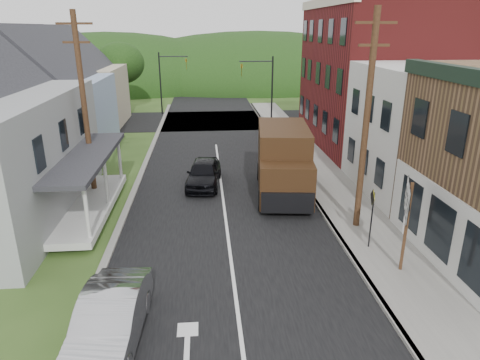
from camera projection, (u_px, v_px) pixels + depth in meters
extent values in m
plane|color=#2D4719|center=(233.00, 278.00, 14.87)|extent=(120.00, 120.00, 0.00)
cube|color=black|center=(221.00, 181.00, 24.26)|extent=(9.00, 90.00, 0.02)
cube|color=black|center=(213.00, 120.00, 40.21)|extent=(60.00, 9.00, 0.02)
cube|color=slate|center=(333.00, 189.00, 22.83)|extent=(2.80, 55.00, 0.15)
cube|color=slate|center=(308.00, 190.00, 22.72)|extent=(0.20, 55.00, 0.15)
cube|color=slate|center=(132.00, 196.00, 21.98)|extent=(0.30, 55.00, 0.12)
cube|color=silver|center=(444.00, 131.00, 21.73)|extent=(8.00, 7.00, 6.50)
cube|color=maroon|center=(376.00, 76.00, 30.06)|extent=(8.00, 12.00, 10.00)
cube|color=#9CAFD5|center=(54.00, 117.00, 29.09)|extent=(7.00, 8.00, 5.00)
cube|color=#BFAE94|center=(82.00, 97.00, 37.50)|extent=(7.00, 8.00, 5.00)
cylinder|color=#472D19|center=(366.00, 126.00, 17.10)|extent=(0.26, 0.26, 9.00)
cube|color=#472D19|center=(376.00, 22.00, 15.79)|extent=(1.60, 0.10, 0.10)
cube|color=#472D19|center=(374.00, 45.00, 16.06)|extent=(1.20, 0.10, 0.10)
cylinder|color=#472D19|center=(85.00, 111.00, 20.34)|extent=(0.26, 0.26, 9.00)
cube|color=#472D19|center=(74.00, 23.00, 19.03)|extent=(1.60, 0.10, 0.10)
cube|color=#472D19|center=(76.00, 42.00, 19.30)|extent=(1.20, 0.10, 0.10)
cylinder|color=black|center=(272.00, 93.00, 36.32)|extent=(0.14, 0.14, 6.00)
cylinder|color=black|center=(256.00, 61.00, 35.33)|extent=(2.80, 0.10, 0.10)
imported|color=olive|center=(242.00, 70.00, 35.47)|extent=(0.16, 0.20, 1.00)
cylinder|color=black|center=(160.00, 84.00, 42.08)|extent=(0.14, 0.14, 6.00)
cylinder|color=black|center=(173.00, 56.00, 41.32)|extent=(2.80, 0.10, 0.10)
imported|color=olive|center=(186.00, 64.00, 41.65)|extent=(0.16, 0.20, 1.00)
cylinder|color=#382616|center=(123.00, 93.00, 43.51)|extent=(0.36, 0.36, 3.92)
ellipsoid|color=black|center=(120.00, 63.00, 42.52)|extent=(4.80, 4.80, 4.08)
ellipsoid|color=black|center=(208.00, 84.00, 66.48)|extent=(90.00, 30.00, 16.00)
imported|color=#B5B5BA|center=(110.00, 322.00, 11.52)|extent=(1.83, 4.60, 1.49)
imported|color=black|center=(204.00, 173.00, 23.34)|extent=(2.17, 4.40, 1.44)
cube|color=black|center=(283.00, 156.00, 22.30)|extent=(3.01, 5.01, 3.14)
cube|color=black|center=(286.00, 184.00, 19.84)|extent=(2.67, 2.00, 2.06)
cube|color=black|center=(287.00, 165.00, 19.75)|extent=(2.41, 1.55, 0.05)
cube|color=black|center=(288.00, 203.00, 19.15)|extent=(2.39, 0.43, 0.97)
cylinder|color=black|center=(262.00, 201.00, 20.26)|extent=(0.41, 1.00, 0.97)
cylinder|color=black|center=(310.00, 201.00, 20.20)|extent=(0.41, 1.00, 0.97)
cylinder|color=black|center=(260.00, 172.00, 24.34)|extent=(0.41, 1.00, 0.97)
cylinder|color=black|center=(300.00, 172.00, 24.28)|extent=(0.41, 1.00, 0.97)
cube|color=#472D19|center=(406.00, 227.00, 14.61)|extent=(0.13, 0.13, 3.26)
cube|color=black|center=(408.00, 200.00, 14.28)|extent=(0.77, 1.73, 0.07)
cube|color=white|center=(410.00, 195.00, 13.57)|extent=(0.22, 0.48, 0.20)
cube|color=white|center=(408.00, 207.00, 13.71)|extent=(0.24, 0.52, 0.51)
cube|color=white|center=(406.00, 219.00, 13.85)|extent=(0.22, 0.48, 0.26)
cube|color=white|center=(409.00, 188.00, 14.15)|extent=(0.22, 0.48, 0.20)
cube|color=white|center=(407.00, 199.00, 14.29)|extent=(0.24, 0.52, 0.51)
cube|color=white|center=(406.00, 211.00, 14.43)|extent=(0.22, 0.48, 0.26)
cube|color=white|center=(408.00, 181.00, 14.73)|extent=(0.22, 0.48, 0.20)
cube|color=white|center=(406.00, 193.00, 14.87)|extent=(0.24, 0.52, 0.51)
cube|color=white|center=(405.00, 204.00, 15.01)|extent=(0.22, 0.48, 0.26)
cube|color=white|center=(404.00, 225.00, 14.60)|extent=(0.18, 0.39, 0.51)
cylinder|color=black|center=(371.00, 220.00, 16.33)|extent=(0.07, 0.07, 2.27)
cube|color=black|center=(372.00, 197.00, 16.00)|extent=(0.12, 0.66, 0.67)
cube|color=#FFF70D|center=(373.00, 197.00, 16.00)|extent=(0.12, 0.60, 0.60)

